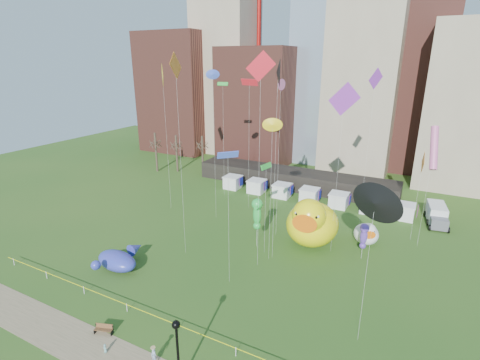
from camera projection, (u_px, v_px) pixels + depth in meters
The scene contains 32 objects.
ground at pixel (177, 332), 32.43m from camera, with size 160.00×160.00×0.00m, color #245119.
skyline at pixel (357, 69), 75.98m from camera, with size 101.00×23.00×68.00m.
pavilion at pixel (294, 179), 68.98m from camera, with size 38.00×6.00×3.20m, color black.
vendor_tents at pixel (309, 196), 61.89m from camera, with size 33.24×2.80×2.40m.
bare_trees at pixel (178, 153), 78.50m from camera, with size 8.44×6.44×8.50m.
caution_tape at pixel (177, 326), 32.21m from camera, with size 50.00×0.06×0.90m.
big_duck at pixel (312, 222), 46.70m from camera, with size 7.34×9.51×7.13m.
small_duck at pixel (367, 233), 47.46m from camera, with size 4.21×4.80×3.38m.
seahorse_green at pixel (257, 212), 45.78m from camera, with size 1.78×2.02×6.71m.
seahorse_purple at pixel (364, 234), 43.29m from camera, with size 1.20×1.47×4.76m.
whale_inflatable at pixel (118, 260), 42.05m from camera, with size 5.72×7.12×2.43m.
park_bench at pixel (104, 329), 32.17m from camera, with size 1.74×1.04×0.85m.
lamppost at pixel (177, 346), 26.09m from camera, with size 0.61×0.61×5.90m.
box_truck at pixel (437, 214), 53.71m from camera, with size 3.28×6.67×2.72m.
woman at pixel (154, 356), 28.79m from camera, with size 0.56×0.37×1.54m, color white.
toddler at pixel (105, 348), 30.04m from camera, with size 0.27×0.20×0.79m, color white.
kite_0 at pixel (249, 83), 53.37m from camera, with size 3.15×1.34×20.60m.
kite_1 at pixel (434, 148), 43.33m from camera, with size 1.59×3.16×15.77m.
kite_2 at pixel (375, 203), 27.48m from camera, with size 2.82×1.82×14.40m.
kite_3 at pixel (223, 86), 59.25m from camera, with size 1.89×0.51×19.80m.
kite_4 at pixel (163, 78), 53.14m from camera, with size 2.15×2.42×22.71m.
kite_5 at pixel (213, 76), 49.29m from camera, with size 1.02×1.05×22.01m.
kite_6 at pixel (423, 163), 45.74m from camera, with size 0.33×3.01×12.40m.
kite_7 at pixel (375, 83), 44.35m from camera, with size 1.32×2.29×22.40m.
kite_8 at pixel (261, 71), 36.08m from camera, with size 2.90×1.01×24.16m.
kite_9 at pixel (281, 86), 44.30m from camera, with size 0.28×1.39×21.06m.
kite_10 at pixel (278, 73), 37.64m from camera, with size 1.50×2.90×23.49m.
kite_11 at pixel (266, 167), 42.36m from camera, with size 0.67×2.03×11.70m.
kite_12 at pixel (272, 126), 39.18m from camera, with size 1.43×0.79×17.28m.
kite_13 at pixel (228, 156), 35.20m from camera, with size 1.71×1.81×14.79m.
kite_14 at pixel (176, 71), 38.85m from camera, with size 0.62×2.81×24.10m.
kite_15 at pixel (344, 101), 40.27m from camera, with size 3.72×0.75×20.99m.
Camera 1 is at (17.27, -20.80, 23.24)m, focal length 27.00 mm.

